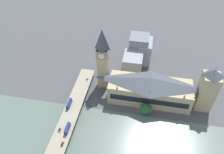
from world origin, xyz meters
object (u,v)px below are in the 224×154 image
object	(u,v)px
double_decker_bus_mid	(67,128)
car_southbound_lead	(87,79)
road_bridge	(64,131)
car_northbound_mid	(60,130)
double_decker_bus_rear	(69,104)
victoria_tower	(207,89)
clock_tower	(103,58)
car_northbound_tail	(62,144)
parliament_hall	(150,89)

from	to	relation	value
double_decker_bus_mid	car_southbound_lead	distance (m)	65.24
road_bridge	car_southbound_lead	world-z (taller)	car_southbound_lead
car_northbound_mid	double_decker_bus_rear	bearing A→B (deg)	1.37
victoria_tower	double_decker_bus_rear	xyz separation A→B (m)	(-28.32, 127.66, -14.97)
road_bridge	clock_tower	bearing A→B (deg)	-16.91
victoria_tower	car_northbound_tail	bearing A→B (deg)	120.21
clock_tower	road_bridge	bearing A→B (deg)	163.09
clock_tower	victoria_tower	xyz separation A→B (m)	(-12.89, -102.48, -12.11)
victoria_tower	road_bridge	size ratio (longest dim) A/B	0.31
victoria_tower	road_bridge	xyz separation A→B (m)	(-56.68, 123.62, -18.73)
car_northbound_mid	victoria_tower	bearing A→B (deg)	-65.78
road_bridge	car_northbound_mid	world-z (taller)	car_northbound_mid
victoria_tower	double_decker_bus_rear	world-z (taller)	victoria_tower
car_southbound_lead	road_bridge	bearing A→B (deg)	176.99
double_decker_bus_mid	clock_tower	bearing A→B (deg)	-14.35
victoria_tower	double_decker_bus_mid	size ratio (longest dim) A/B	4.88
parliament_hall	car_northbound_mid	bearing A→B (deg)	127.42
double_decker_bus_mid	car_northbound_tail	world-z (taller)	double_decker_bus_mid
double_decker_bus_mid	car_northbound_tail	xyz separation A→B (m)	(-14.11, -0.19, -2.09)
victoria_tower	double_decker_bus_rear	size ratio (longest dim) A/B	4.51
car_southbound_lead	double_decker_bus_mid	bearing A→B (deg)	-179.89
victoria_tower	car_northbound_mid	bearing A→B (deg)	114.22
victoria_tower	road_bridge	bearing A→B (deg)	114.63
clock_tower	road_bridge	world-z (taller)	clock_tower
victoria_tower	car_northbound_mid	size ratio (longest dim) A/B	12.03
clock_tower	double_decker_bus_rear	xyz separation A→B (m)	(-41.21, 25.18, -27.08)
clock_tower	victoria_tower	bearing A→B (deg)	-97.17
double_decker_bus_mid	car_southbound_lead	xyz separation A→B (m)	(65.21, 0.13, -2.08)
parliament_hall	car_northbound_mid	world-z (taller)	parliament_hall
parliament_hall	victoria_tower	xyz separation A→B (m)	(0.06, -52.38, 9.38)
car_northbound_mid	road_bridge	bearing A→B (deg)	-82.57
road_bridge	car_northbound_mid	xyz separation A→B (m)	(-0.44, 3.35, 1.88)
double_decker_bus_mid	double_decker_bus_rear	distance (m)	28.38
car_northbound_mid	clock_tower	bearing A→B (deg)	-19.28
double_decker_bus_mid	car_northbound_tail	size ratio (longest dim) A/B	2.50
double_decker_bus_rear	parliament_hall	bearing A→B (deg)	-69.42
clock_tower	car_southbound_lead	xyz separation A→B (m)	(-3.33, 17.67, -28.98)
road_bridge	car_northbound_mid	distance (m)	3.86
double_decker_bus_mid	car_southbound_lead	size ratio (longest dim) A/B	2.72
car_northbound_mid	car_northbound_tail	distance (m)	14.52
road_bridge	double_decker_bus_mid	size ratio (longest dim) A/B	15.61
double_decker_bus_rear	car_northbound_mid	distance (m)	28.87
clock_tower	car_northbound_tail	xyz separation A→B (m)	(-82.65, 17.35, -28.99)
road_bridge	double_decker_bus_mid	world-z (taller)	double_decker_bus_mid
parliament_hall	road_bridge	xyz separation A→B (m)	(-56.63, 71.25, -9.35)
parliament_hall	clock_tower	distance (m)	56.03
car_northbound_mid	car_southbound_lead	size ratio (longest dim) A/B	1.10
parliament_hall	victoria_tower	world-z (taller)	victoria_tower
car_northbound_tail	car_southbound_lead	distance (m)	79.32
road_bridge	car_southbound_lead	bearing A→B (deg)	-3.01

